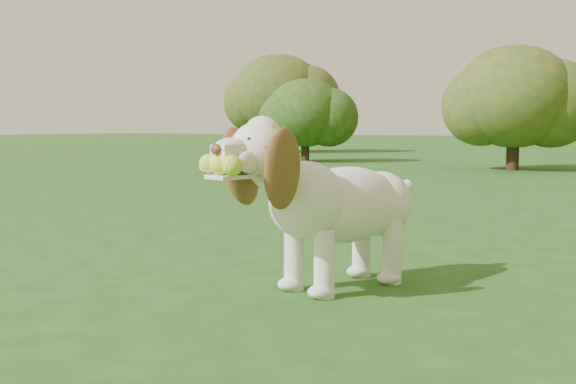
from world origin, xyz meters
The scene contains 5 objects.
ground centered at (0.00, 0.00, 0.00)m, with size 80.00×80.00×0.00m, color #1B4915.
dog centered at (-0.04, 0.01, 0.36)m, with size 0.56×1.02×0.68m.
shrub_a centered at (-5.09, 8.47, 0.85)m, with size 1.40×1.40×1.45m.
shrub_b centered at (-1.38, 7.98, 1.04)m, with size 1.70×1.70×1.77m.
shrub_g centered at (-7.89, 12.01, 1.35)m, with size 2.22×2.22×2.30m.
Camera 1 is at (1.29, -2.44, 0.64)m, focal length 45.00 mm.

